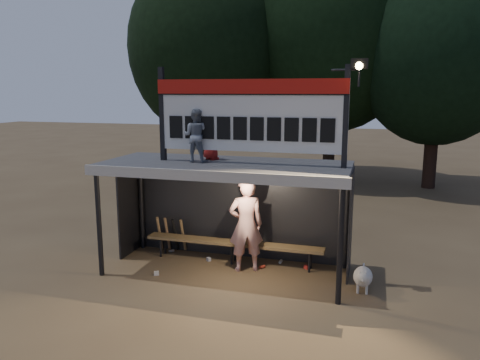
{
  "coord_description": "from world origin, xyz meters",
  "views": [
    {
      "loc": [
        2.88,
        -8.88,
        3.74
      ],
      "look_at": [
        0.2,
        0.4,
        1.9
      ],
      "focal_mm": 35.0,
      "sensor_mm": 36.0,
      "label": 1
    }
  ],
  "objects": [
    {
      "name": "tree_right",
      "position": [
        5.0,
        10.5,
        5.19
      ],
      "size": [
        6.08,
        6.08,
        8.72
      ],
      "color": "black",
      "rests_on": "ground"
    },
    {
      "name": "player",
      "position": [
        0.39,
        0.19,
        0.99
      ],
      "size": [
        0.86,
        0.73,
        1.99
      ],
      "primitive_type": "imported",
      "rotation": [
        0.0,
        0.0,
        3.56
      ],
      "color": "white",
      "rests_on": "ground"
    },
    {
      "name": "bench",
      "position": [
        0.0,
        0.55,
        0.43
      ],
      "size": [
        4.0,
        0.35,
        0.48
      ],
      "color": "olive",
      "rests_on": "ground"
    },
    {
      "name": "tree_left",
      "position": [
        -4.0,
        10.0,
        5.51
      ],
      "size": [
        6.46,
        6.46,
        9.27
      ],
      "color": "#2F2215",
      "rests_on": "ground"
    },
    {
      "name": "scoreboard_assembly",
      "position": [
        0.56,
        -0.01,
        3.32
      ],
      "size": [
        4.1,
        0.27,
        1.99
      ],
      "color": "black",
      "rests_on": "dugout_shelter"
    },
    {
      "name": "child_a",
      "position": [
        -0.59,
        -0.07,
        2.86
      ],
      "size": [
        0.53,
        0.41,
        1.07
      ],
      "primitive_type": "imported",
      "rotation": [
        0.0,
        0.0,
        3.13
      ],
      "color": "gray",
      "rests_on": "dugout_shelter"
    },
    {
      "name": "child_b",
      "position": [
        -0.42,
        0.34,
        2.8
      ],
      "size": [
        0.56,
        0.53,
        0.96
      ],
      "primitive_type": "imported",
      "rotation": [
        0.0,
        0.0,
        2.49
      ],
      "color": "#AA1E1A",
      "rests_on": "dugout_shelter"
    },
    {
      "name": "litter",
      "position": [
        -0.02,
        0.39,
        0.04
      ],
      "size": [
        3.34,
        1.5,
        0.08
      ],
      "color": "red",
      "rests_on": "ground"
    },
    {
      "name": "ground",
      "position": [
        0.0,
        0.0,
        0.0
      ],
      "size": [
        80.0,
        80.0,
        0.0
      ],
      "primitive_type": "plane",
      "color": "#4F3D27",
      "rests_on": "ground"
    },
    {
      "name": "dugout_shelter",
      "position": [
        0.0,
        0.24,
        1.85
      ],
      "size": [
        5.1,
        2.08,
        2.32
      ],
      "color": "#3B3B3E",
      "rests_on": "ground"
    },
    {
      "name": "dog",
      "position": [
        2.8,
        -0.21,
        0.28
      ],
      "size": [
        0.36,
        0.81,
        0.49
      ],
      "color": "white",
      "rests_on": "ground"
    },
    {
      "name": "bats",
      "position": [
        -1.61,
        0.82,
        0.43
      ],
      "size": [
        0.68,
        0.35,
        0.84
      ],
      "color": "#A0784A",
      "rests_on": "ground"
    },
    {
      "name": "tree_mid",
      "position": [
        1.0,
        11.5,
        6.17
      ],
      "size": [
        7.22,
        7.22,
        10.36
      ],
      "color": "black",
      "rests_on": "ground"
    }
  ]
}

